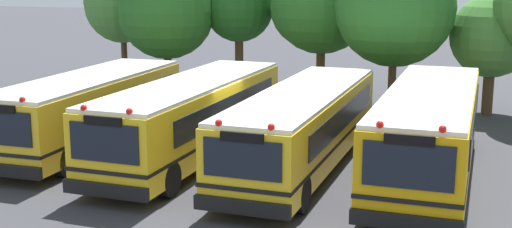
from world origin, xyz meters
TOP-DOWN VIEW (x-y plane):
  - ground_plane at (0.00, 0.00)m, footprint 160.00×160.00m
  - school_bus_0 at (-5.76, -0.01)m, footprint 2.72×9.70m
  - school_bus_1 at (-1.82, -0.15)m, footprint 2.76×10.79m
  - school_bus_2 at (1.92, -0.09)m, footprint 2.68×11.04m
  - school_bus_3 at (5.71, 0.13)m, footprint 2.66×11.02m
  - tree_0 at (-10.50, 10.64)m, footprint 3.81×3.81m
  - tree_1 at (-7.43, 9.54)m, footprint 4.61×4.61m
  - tree_2 at (-4.26, 11.02)m, footprint 3.33×3.33m
  - tree_3 at (-0.18, 10.56)m, footprint 4.74×4.67m
  - tree_4 at (3.42, 8.77)m, footprint 5.01×5.01m
  - tree_5 at (7.54, 10.27)m, footprint 3.51×3.51m

SIDE VIEW (x-z plane):
  - ground_plane at x=0.00m, z-range 0.00..0.00m
  - school_bus_2 at x=1.92m, z-range 0.07..2.66m
  - school_bus_0 at x=-5.76m, z-range 0.07..2.72m
  - school_bus_1 at x=-1.82m, z-range 0.07..2.77m
  - school_bus_3 at x=5.71m, z-range 0.07..2.85m
  - tree_5 at x=7.54m, z-range 0.78..5.92m
  - tree_1 at x=-7.43m, z-range 1.00..7.51m
  - tree_2 at x=-4.26m, z-range 1.28..7.30m
  - tree_0 at x=-10.50m, z-range 1.25..7.52m
  - tree_3 at x=-0.18m, z-range 1.07..8.05m
  - tree_4 at x=3.42m, z-range 1.03..8.14m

